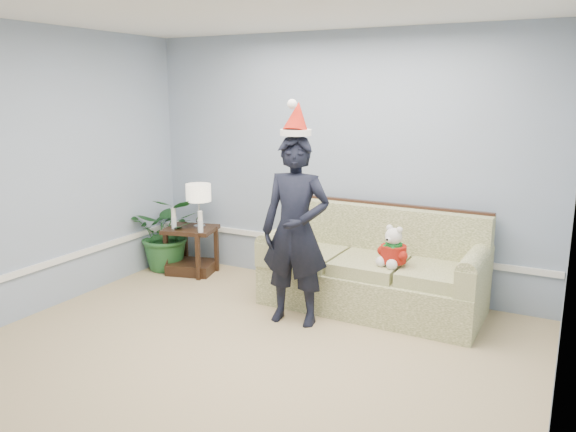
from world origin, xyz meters
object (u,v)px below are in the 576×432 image
(side_table, at_px, (192,255))
(table_lamp, at_px, (198,194))
(houseplant, at_px, (168,233))
(teddy_bear, at_px, (393,251))
(sofa, at_px, (374,272))
(man, at_px, (296,231))

(side_table, xyz_separation_m, table_lamp, (0.10, 0.04, 0.72))
(houseplant, relative_size, teddy_bear, 2.32)
(side_table, distance_m, houseplant, 0.41)
(sofa, xyz_separation_m, table_lamp, (-2.14, 0.06, 0.59))
(sofa, bearing_deg, man, -125.42)
(table_lamp, relative_size, houseplant, 0.57)
(table_lamp, xyz_separation_m, houseplant, (-0.43, -0.06, -0.49))
(man, bearing_deg, side_table, 150.49)
(houseplant, xyz_separation_m, man, (2.05, -0.70, 0.41))
(houseplant, bearing_deg, table_lamp, 7.36)
(man, bearing_deg, houseplant, 154.10)
(man, bearing_deg, teddy_bear, 24.41)
(side_table, relative_size, houseplant, 0.74)
(table_lamp, distance_m, houseplant, 0.65)
(side_table, relative_size, teddy_bear, 1.72)
(sofa, relative_size, teddy_bear, 5.49)
(side_table, height_order, houseplant, houseplant)
(sofa, xyz_separation_m, teddy_bear, (0.25, -0.22, 0.31))
(sofa, distance_m, side_table, 2.24)
(table_lamp, distance_m, man, 1.79)
(table_lamp, height_order, man, man)
(houseplant, bearing_deg, man, -18.83)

